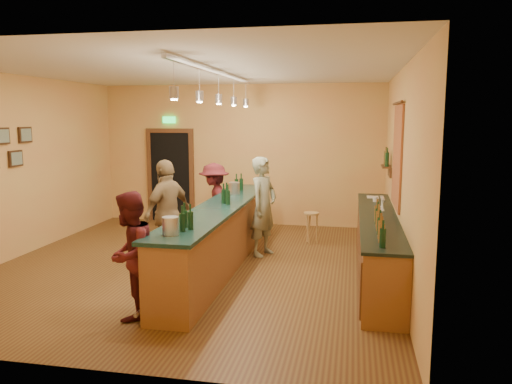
% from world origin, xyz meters
% --- Properties ---
extents(floor, '(7.00, 7.00, 0.00)m').
position_xyz_m(floor, '(0.00, 0.00, 0.00)').
color(floor, '#512D17').
rests_on(floor, ground).
extents(ceiling, '(6.50, 7.00, 0.02)m').
position_xyz_m(ceiling, '(0.00, 0.00, 3.20)').
color(ceiling, silver).
rests_on(ceiling, wall_back).
extents(wall_back, '(6.50, 0.02, 3.20)m').
position_xyz_m(wall_back, '(0.00, 3.50, 1.60)').
color(wall_back, '#DC8F52').
rests_on(wall_back, floor).
extents(wall_front, '(6.50, 0.02, 3.20)m').
position_xyz_m(wall_front, '(0.00, -3.50, 1.60)').
color(wall_front, '#DC8F52').
rests_on(wall_front, floor).
extents(wall_left, '(0.02, 7.00, 3.20)m').
position_xyz_m(wall_left, '(-3.25, 0.00, 1.60)').
color(wall_left, '#DC8F52').
rests_on(wall_left, floor).
extents(wall_right, '(0.02, 7.00, 3.20)m').
position_xyz_m(wall_right, '(3.25, 0.00, 1.60)').
color(wall_right, '#DC8F52').
rests_on(wall_right, floor).
extents(doorway, '(1.15, 0.09, 2.48)m').
position_xyz_m(doorway, '(-1.70, 3.47, 1.13)').
color(doorway, black).
rests_on(doorway, wall_back).
extents(tapestry, '(0.03, 1.40, 1.60)m').
position_xyz_m(tapestry, '(3.23, 0.40, 1.85)').
color(tapestry, maroon).
rests_on(tapestry, wall_right).
extents(bottle_shelf, '(0.17, 0.55, 0.54)m').
position_xyz_m(bottle_shelf, '(3.17, 1.90, 1.67)').
color(bottle_shelf, '#552C19').
rests_on(bottle_shelf, wall_right).
extents(back_counter, '(0.60, 4.55, 1.27)m').
position_xyz_m(back_counter, '(2.97, 0.18, 0.49)').
color(back_counter, brown).
rests_on(back_counter, floor).
extents(tasting_bar, '(0.73, 5.10, 1.38)m').
position_xyz_m(tasting_bar, '(0.45, -0.00, 0.61)').
color(tasting_bar, brown).
rests_on(tasting_bar, floor).
extents(pendant_track, '(0.11, 4.60, 0.50)m').
position_xyz_m(pendant_track, '(0.45, -0.00, 2.98)').
color(pendant_track, silver).
rests_on(pendant_track, ceiling).
extents(bartender, '(0.63, 0.76, 1.77)m').
position_xyz_m(bartender, '(1.00, 0.92, 0.89)').
color(bartender, gray).
rests_on(bartender, floor).
extents(customer_a, '(0.61, 0.78, 1.58)m').
position_xyz_m(customer_a, '(-0.10, -2.19, 0.79)').
color(customer_a, '#59191E').
rests_on(customer_a, floor).
extents(customer_b, '(0.78, 1.13, 1.78)m').
position_xyz_m(customer_b, '(-0.43, -0.04, 0.89)').
color(customer_b, '#997A51').
rests_on(customer_b, floor).
extents(customer_c, '(0.93, 1.17, 1.58)m').
position_xyz_m(customer_c, '(-0.10, 1.60, 0.79)').
color(customer_c, '#59191E').
rests_on(customer_c, floor).
extents(bar_stool, '(0.30, 0.30, 0.62)m').
position_xyz_m(bar_stool, '(1.78, 1.90, 0.47)').
color(bar_stool, '#A9894C').
rests_on(bar_stool, floor).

